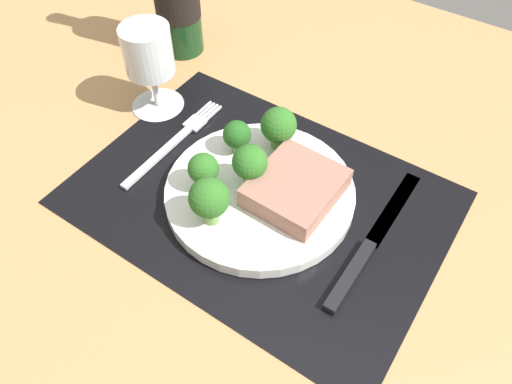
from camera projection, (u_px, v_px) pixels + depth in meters
ground_plane at (260, 206)px, 62.28cm from camera, size 140.00×110.00×3.00cm
placemat at (260, 197)px, 61.01cm from camera, size 44.22×31.70×0.30cm
plate at (260, 192)px, 60.28cm from camera, size 23.08×23.08×1.60cm
steak at (295, 188)px, 57.93cm from camera, size 9.61×10.78×2.72cm
broccoli_near_fork at (237, 135)px, 61.79cm from camera, size 3.60×3.60×4.55cm
broccoli_back_left at (203, 169)px, 57.47cm from camera, size 3.70×3.70×5.07cm
broccoli_center at (279, 126)px, 61.63cm from camera, size 4.58×4.58×5.93cm
broccoli_near_steak at (248, 165)px, 57.25cm from camera, size 4.21×4.21×5.85cm
broccoli_front_edge at (209, 199)px, 53.76cm from camera, size 4.62×4.62×6.25cm
fork at (175, 141)px, 66.77cm from camera, size 2.40×19.20×0.50cm
knife at (368, 247)px, 55.79cm from camera, size 1.80×23.00×0.80cm
wine_glass at (149, 57)px, 65.88cm from camera, size 7.55×7.55×12.71cm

